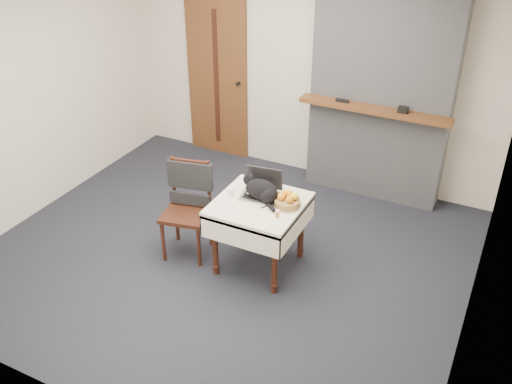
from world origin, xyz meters
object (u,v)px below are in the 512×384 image
cat (262,190)px  laptop (262,189)px  chair (188,195)px  fruit_basket (288,200)px  door (217,78)px  pill_bottle (277,213)px  side_table (259,213)px  cream_jar (231,192)px

cat → laptop: bearing=136.3°
cat → chair: 0.76m
chair → fruit_basket: bearing=-6.4°
door → pill_bottle: (1.81, -2.12, -0.26)m
laptop → side_table: bearing=-80.4°
cream_jar → fruit_basket: size_ratio=0.28×
side_table → pill_bottle: size_ratio=11.26×
pill_bottle → cat: bearing=140.4°
side_table → cat: (0.00, 0.06, 0.21)m
side_table → pill_bottle: 0.32m
laptop → door: bearing=122.0°
door → cat: 2.48m
door → cream_jar: size_ratio=30.77×
fruit_basket → chair: size_ratio=0.25×
laptop → pill_bottle: (0.29, -0.27, -0.03)m
fruit_basket → cat: bearing=-178.6°
cat → chair: chair is taller
pill_bottle → chair: bearing=173.7°
laptop → chair: bearing=-174.0°
door → pill_bottle: bearing=-49.6°
side_table → cream_jar: 0.32m
door → side_table: door is taller
pill_bottle → fruit_basket: size_ratio=0.30×
side_table → chair: size_ratio=0.82×
door → laptop: door is taller
side_table → laptop: laptop is taller
side_table → cat: size_ratio=1.83×
door → pill_bottle: door is taller
door → side_table: (1.56, -1.97, -0.41)m
pill_bottle → chair: 0.99m
side_table → cream_jar: bearing=-179.5°
cat → pill_bottle: 0.33m
side_table → cat: cat is taller
side_table → cream_jar: cream_jar is taller
chair → cat: bearing=-4.9°
door → cream_jar: door is taller
side_table → fruit_basket: (0.25, 0.06, 0.17)m
cat → pill_bottle: size_ratio=6.16×
pill_bottle → side_table: bearing=149.2°
chair → laptop: bearing=1.2°
laptop → cream_jar: bearing=-160.0°
laptop → chair: 0.73m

